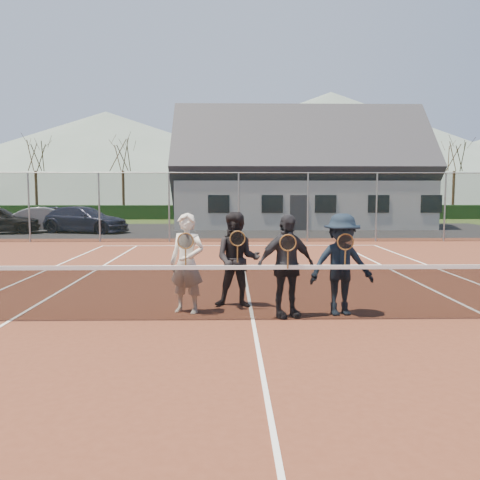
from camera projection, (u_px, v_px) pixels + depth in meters
The scene contains 21 objects.
ground at pixel (237, 231), 28.54m from camera, with size 220.00×220.00×0.00m, color #2F4518.
court_surface at pixel (253, 321), 8.64m from camera, with size 30.00×30.00×0.02m, color #562819.
tarmac_carpark at pixel (165, 231), 28.46m from camera, with size 40.00×12.00×0.01m, color black.
hedge_row at pixel (234, 212), 40.43m from camera, with size 40.00×1.20×1.10m, color black.
hill_west at pixel (107, 157), 101.81m from camera, with size 110.00×110.00×18.00m, color slate.
hill_centre at pixel (330, 148), 102.54m from camera, with size 120.00×120.00×22.00m, color slate.
car_b at pixel (47, 220), 27.37m from camera, with size 1.43×4.10×1.35m, color #979A9F.
car_c at pixel (84, 220), 27.00m from camera, with size 1.97×4.83×1.40m, color #181B31.
court_markings at pixel (253, 320), 8.64m from camera, with size 11.03×23.83×0.01m.
tennis_net at pixel (253, 290), 8.59m from camera, with size 11.68×0.08×1.10m.
perimeter_fence at pixel (239, 207), 21.93m from camera, with size 30.07×0.07×3.02m.
clubhouse at pixel (299, 163), 32.22m from camera, with size 15.60×8.20×7.70m.
tree_a at pixel (35, 146), 40.60m from camera, with size 3.20×3.20×7.77m.
tree_b at pixel (122, 146), 40.74m from camera, with size 3.20×3.20×7.77m.
tree_c at pixel (259, 147), 40.97m from camera, with size 3.20×3.20×7.77m.
tree_d at pixel (382, 147), 41.17m from camera, with size 3.20×3.20×7.77m.
tree_e at pixel (455, 147), 41.29m from camera, with size 3.20×3.20×7.77m.
player_a at pixel (187, 263), 9.10m from camera, with size 0.77×0.65×1.80m.
player_b at pixel (237, 260), 9.56m from camera, with size 0.95×0.78×1.80m.
player_c at pixel (286, 266), 8.80m from camera, with size 1.14×0.74×1.80m.
player_d at pixel (342, 265), 8.95m from camera, with size 1.25×0.83×1.80m.
Camera 1 is at (-0.39, -8.46, 2.21)m, focal length 38.00 mm.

